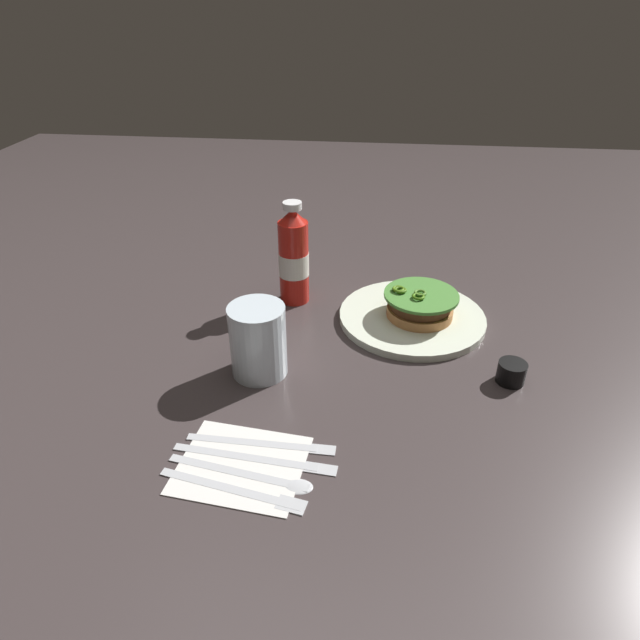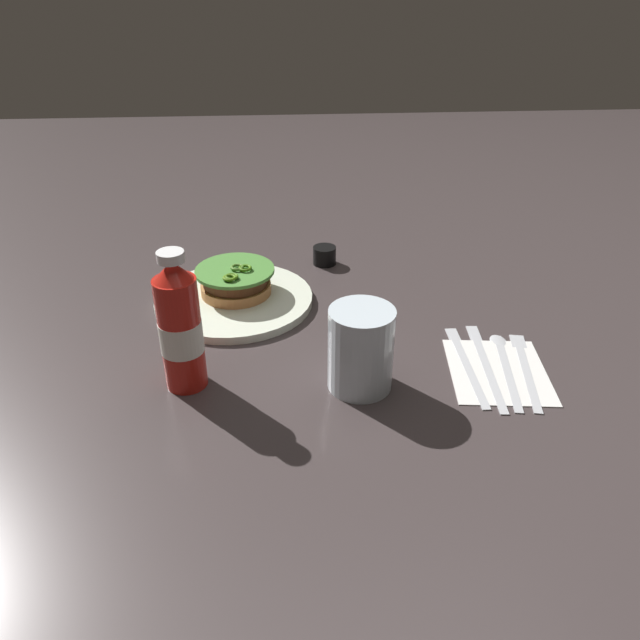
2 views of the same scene
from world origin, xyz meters
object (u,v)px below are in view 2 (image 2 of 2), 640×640
Objects in this scene: dinner_plate at (234,300)px; condiment_cup at (324,255)px; ketchup_bottle at (180,328)px; spoon_utensil at (504,357)px; water_glass at (361,349)px; fork_utensil at (525,362)px; steak_knife at (484,358)px; butter_knife at (465,358)px; napkin at (498,371)px; burger_sandwich at (236,281)px.

condiment_cup is (0.15, -0.17, 0.01)m from dinner_plate.
spoon_utensil is at bearing -86.95° from ketchup_bottle.
water_glass is 0.61× the size of fork_utensil.
fork_utensil is 0.06m from steak_knife.
spoon_utensil is 0.87× the size of steak_knife.
butter_knife is (0.00, 0.03, 0.00)m from steak_knife.
butter_knife is (0.03, 0.04, 0.00)m from napkin.
burger_sandwich is 0.25m from ketchup_bottle.
napkin is (-0.23, -0.39, -0.01)m from dinner_plate.
water_glass is 0.26m from fork_utensil.
burger_sandwich is 0.84× the size of napkin.
dinner_plate is at bearing 59.97° from butter_knife.
water_glass is (-0.02, -0.24, -0.03)m from ketchup_bottle.
spoon_utensil is (0.01, 0.03, -0.00)m from fork_utensil.
burger_sandwich is at bearing 57.60° from napkin.
condiment_cup is 0.45m from fork_utensil.
ketchup_bottle is 0.41m from butter_knife.
water_glass is 0.61× the size of spoon_utensil.
condiment_cup is (0.38, -0.22, -0.07)m from ketchup_bottle.
napkin is 0.03m from steak_knife.
water_glass is at bearing -145.20° from burger_sandwich.
dinner_plate is at bearing -13.37° from ketchup_bottle.
fork_utensil is (0.03, -0.25, -0.05)m from water_glass.
napkin is 0.78× the size of butter_knife.
steak_knife is (0.00, 0.03, 0.00)m from spoon_utensil.
steak_knife is 0.03m from butter_knife.
water_glass reaches higher than spoon_utensil.
water_glass is at bearing 101.48° from spoon_utensil.
spoon_utensil is 0.03m from steak_knife.
fork_utensil is at bearing -104.69° from steak_knife.
ketchup_bottle is 1.03× the size of spoon_utensil.
condiment_cup is 0.22× the size of butter_knife.
burger_sandwich is at bearing -13.56° from ketchup_bottle.
burger_sandwich is 0.32m from water_glass.
water_glass is at bearing -94.88° from ketchup_bottle.
napkin is at bearing -120.84° from dinner_plate.
fork_utensil and spoon_utensil have the same top height.
dinner_plate is 1.38× the size of spoon_utensil.
spoon_utensil is at bearing -116.62° from dinner_plate.
condiment_cup is 0.20× the size of steak_knife.
napkin is 0.05m from fork_utensil.
condiment_cup is 0.23× the size of fork_utensil.
condiment_cup is at bearing -30.49° from ketchup_bottle.
fork_utensil is (-0.37, -0.27, -0.01)m from condiment_cup.
steak_knife is (-0.35, -0.21, -0.01)m from condiment_cup.
water_glass is 0.21m from napkin.
dinner_plate is 1.34× the size of ketchup_bottle.
dinner_plate is at bearing 63.31° from fork_utensil.
burger_sandwich is at bearing 61.82° from fork_utensil.
water_glass reaches higher than butter_knife.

